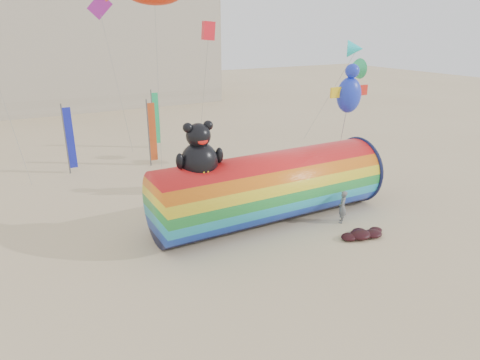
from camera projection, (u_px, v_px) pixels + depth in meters
ground at (245, 232)px, 22.77m from camera, size 160.00×160.00×0.00m
windsock_assembly at (270, 185)px, 23.65m from camera, size 13.35×4.06×6.15m
kite_handler at (342, 207)px, 23.62m from camera, size 0.79×0.79×1.86m
fabric_bundle at (363, 234)px, 22.20m from camera, size 2.62×1.35×0.41m
festival_banners at (128, 129)px, 33.92m from camera, size 8.43×4.98×5.20m
flying_kites at (227, 25)px, 26.35m from camera, size 29.84×14.19×7.96m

